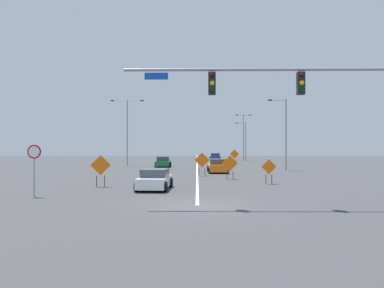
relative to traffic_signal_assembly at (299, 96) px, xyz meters
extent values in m
plane|color=#38383A|center=(-4.71, 0.01, -5.10)|extent=(163.06, 163.06, 0.00)
cube|color=white|center=(-4.71, 45.31, -5.09)|extent=(0.16, 90.59, 0.01)
cylinder|color=gray|center=(-1.97, 0.01, 1.21)|extent=(12.37, 0.14, 0.14)
cube|color=black|center=(0.09, 0.01, 0.57)|extent=(0.34, 0.32, 1.05)
sphere|color=#3A0503|center=(0.09, -0.16, 0.92)|extent=(0.22, 0.22, 0.22)
sphere|color=yellow|center=(0.09, -0.16, 0.57)|extent=(0.22, 0.22, 0.22)
sphere|color=black|center=(0.09, -0.16, 0.22)|extent=(0.22, 0.22, 0.22)
cube|color=black|center=(-4.03, 0.01, 0.57)|extent=(0.34, 0.32, 1.05)
sphere|color=#3A0503|center=(-4.03, -0.16, 0.92)|extent=(0.22, 0.22, 0.22)
sphere|color=yellow|center=(-4.03, -0.16, 0.57)|extent=(0.22, 0.22, 0.22)
sphere|color=black|center=(-4.03, -0.16, 0.22)|extent=(0.22, 0.22, 0.22)
cube|color=#1447B7|center=(-6.63, 0.01, 0.92)|extent=(1.10, 0.03, 0.32)
cylinder|color=gray|center=(-13.63, 2.79, -4.07)|extent=(0.07, 0.07, 2.06)
cylinder|color=#B20F14|center=(-13.63, 2.79, -2.65)|extent=(0.76, 0.03, 0.76)
cylinder|color=white|center=(-13.63, 2.77, -2.65)|extent=(0.61, 0.01, 0.61)
cylinder|color=gray|center=(-14.36, 32.88, -0.52)|extent=(0.16, 0.16, 9.15)
cylinder|color=gray|center=(-15.39, 32.88, 3.90)|extent=(2.05, 0.08, 0.08)
cube|color=#262628|center=(-16.41, 32.88, 3.90)|extent=(0.44, 0.24, 0.14)
cylinder|color=gray|center=(-13.34, 32.88, 3.90)|extent=(2.05, 0.08, 0.08)
cube|color=#262628|center=(-12.31, 32.88, 3.90)|extent=(0.44, 0.24, 0.14)
cylinder|color=gray|center=(4.40, 51.08, -1.51)|extent=(0.16, 0.16, 7.18)
cylinder|color=gray|center=(3.58, 51.08, 1.93)|extent=(1.64, 0.08, 0.08)
cube|color=#262628|center=(2.76, 51.08, 1.93)|extent=(0.44, 0.24, 0.14)
cylinder|color=gray|center=(5.41, 24.37, -1.04)|extent=(0.16, 0.16, 8.12)
cylinder|color=gray|center=(4.51, 24.37, 2.87)|extent=(1.80, 0.08, 0.08)
cube|color=#262628|center=(3.61, 24.37, 2.87)|extent=(0.44, 0.24, 0.14)
cylinder|color=gray|center=(4.10, 51.76, -0.73)|extent=(0.16, 0.16, 8.73)
cylinder|color=gray|center=(3.49, 51.76, 3.49)|extent=(1.22, 0.08, 0.08)
cube|color=#262628|center=(2.88, 51.76, 3.49)|extent=(0.44, 0.24, 0.14)
cylinder|color=gray|center=(4.71, 51.76, 3.49)|extent=(1.22, 0.08, 0.08)
cube|color=#262628|center=(5.32, 51.76, 3.49)|extent=(0.44, 0.24, 0.14)
cube|color=orange|center=(1.08, 39.00, -3.61)|extent=(1.40, 0.16, 1.40)
cylinder|color=black|center=(0.80, 39.02, -4.72)|extent=(0.05, 0.05, 0.76)
cylinder|color=black|center=(1.35, 38.98, -4.72)|extent=(0.05, 0.05, 0.76)
cube|color=orange|center=(-4.27, 16.32, -3.65)|extent=(1.39, 0.10, 1.39)
cylinder|color=black|center=(-4.54, 16.33, -4.73)|extent=(0.05, 0.05, 0.74)
cylinder|color=black|center=(-4.00, 16.31, -4.73)|extent=(0.05, 0.05, 0.74)
cube|color=orange|center=(0.49, 9.45, -3.84)|extent=(1.12, 0.17, 1.12)
cylinder|color=black|center=(0.27, 9.42, -4.76)|extent=(0.05, 0.05, 0.67)
cylinder|color=black|center=(0.70, 9.47, -4.76)|extent=(0.05, 0.05, 0.67)
cube|color=orange|center=(-11.25, 7.53, -3.64)|extent=(1.35, 0.30, 1.37)
cylinder|color=black|center=(-11.51, 7.47, -4.72)|extent=(0.05, 0.05, 0.75)
cylinder|color=black|center=(-10.99, 7.58, -4.72)|extent=(0.05, 0.05, 0.75)
cube|color=orange|center=(-1.99, 13.12, -3.79)|extent=(1.30, 0.07, 1.30)
cylinder|color=black|center=(-2.25, 13.12, -4.78)|extent=(0.05, 0.05, 0.64)
cylinder|color=black|center=(-1.74, 13.13, -4.78)|extent=(0.05, 0.05, 0.64)
cube|color=orange|center=(-2.61, 20.52, -4.58)|extent=(1.85, 4.25, 0.71)
cube|color=#333D47|center=(-2.61, 20.31, -3.96)|extent=(1.64, 1.95, 0.54)
cylinder|color=black|center=(-1.74, 22.02, -4.78)|extent=(0.23, 0.64, 0.64)
cylinder|color=black|center=(-3.53, 21.99, -4.78)|extent=(0.23, 0.64, 0.64)
cylinder|color=black|center=(-1.69, 19.06, -4.78)|extent=(0.23, 0.64, 0.64)
cylinder|color=black|center=(-3.48, 19.03, -4.78)|extent=(0.23, 0.64, 0.64)
cube|color=white|center=(-7.42, 6.08, -4.62)|extent=(1.93, 3.92, 0.64)
cube|color=#333D47|center=(-7.41, 6.27, -4.06)|extent=(1.67, 2.22, 0.49)
cylinder|color=black|center=(-8.36, 4.79, -4.78)|extent=(0.25, 0.65, 0.64)
cylinder|color=black|center=(-6.63, 4.70, -4.78)|extent=(0.25, 0.65, 0.64)
cylinder|color=black|center=(-8.21, 7.47, -4.78)|extent=(0.25, 0.65, 0.64)
cylinder|color=black|center=(-6.48, 7.37, -4.78)|extent=(0.25, 0.65, 0.64)
cube|color=#1E389E|center=(-1.27, 51.97, -4.66)|extent=(1.92, 4.03, 0.56)
cube|color=#333D47|center=(-1.27, 51.77, -4.06)|extent=(1.70, 2.22, 0.65)
cylinder|color=black|center=(-0.32, 53.35, -4.78)|extent=(0.23, 0.64, 0.64)
cylinder|color=black|center=(-2.16, 53.38, -4.78)|extent=(0.23, 0.64, 0.64)
cylinder|color=black|center=(-0.37, 50.55, -4.78)|extent=(0.23, 0.64, 0.64)
cylinder|color=black|center=(-2.21, 50.59, -4.78)|extent=(0.23, 0.64, 0.64)
cube|color=#196B38|center=(-9.16, 30.48, -4.60)|extent=(1.85, 4.19, 0.67)
cube|color=#333D47|center=(-9.16, 30.69, -4.00)|extent=(1.63, 2.50, 0.54)
cylinder|color=black|center=(-9.99, 29.00, -4.78)|extent=(0.24, 0.65, 0.64)
cylinder|color=black|center=(-8.25, 29.05, -4.78)|extent=(0.24, 0.65, 0.64)
cylinder|color=black|center=(-10.07, 31.91, -4.78)|extent=(0.24, 0.65, 0.64)
cylinder|color=black|center=(-8.32, 31.95, -4.78)|extent=(0.24, 0.65, 0.64)
camera|label=1|loc=(-4.73, -16.77, -2.33)|focal=33.76mm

